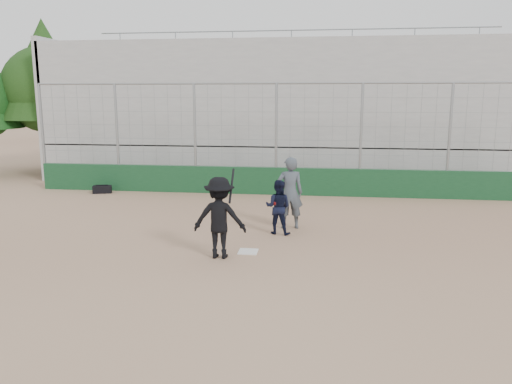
# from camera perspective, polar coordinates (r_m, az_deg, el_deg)

# --- Properties ---
(ground) EXTENTS (90.00, 90.00, 0.00)m
(ground) POSITION_cam_1_polar(r_m,az_deg,el_deg) (11.62, -0.90, -6.87)
(ground) COLOR #856048
(ground) RESTS_ON ground
(home_plate) EXTENTS (0.44, 0.44, 0.02)m
(home_plate) POSITION_cam_1_polar(r_m,az_deg,el_deg) (11.62, -0.90, -6.82)
(home_plate) COLOR white
(home_plate) RESTS_ON ground
(backstop) EXTENTS (18.10, 0.25, 4.04)m
(backstop) POSITION_cam_1_polar(r_m,az_deg,el_deg) (18.21, 2.29, 2.70)
(backstop) COLOR #133C20
(backstop) RESTS_ON ground
(bleachers) EXTENTS (20.25, 6.70, 6.98)m
(bleachers) POSITION_cam_1_polar(r_m,az_deg,el_deg) (22.97, 3.47, 9.30)
(bleachers) COLOR #A0A0A0
(bleachers) RESTS_ON ground
(tree_left) EXTENTS (4.48, 4.48, 7.00)m
(tree_left) POSITION_cam_1_polar(r_m,az_deg,el_deg) (25.33, -22.93, 11.95)
(tree_left) COLOR #362313
(tree_left) RESTS_ON ground
(batter_at_plate) EXTENTS (1.18, 0.78, 1.96)m
(batter_at_plate) POSITION_cam_1_polar(r_m,az_deg,el_deg) (11.05, -4.18, -2.94)
(batter_at_plate) COLOR black
(batter_at_plate) RESTS_ON ground
(catcher_crouched) EXTENTS (0.80, 0.69, 0.99)m
(catcher_crouched) POSITION_cam_1_polar(r_m,az_deg,el_deg) (12.99, 2.52, -2.72)
(catcher_crouched) COLOR black
(catcher_crouched) RESTS_ON ground
(umpire) EXTENTS (0.79, 0.60, 1.76)m
(umpire) POSITION_cam_1_polar(r_m,az_deg,el_deg) (13.52, 3.88, -0.51)
(umpire) COLOR #444D56
(umpire) RESTS_ON ground
(equipment_bag) EXTENTS (0.72, 0.45, 0.32)m
(equipment_bag) POSITION_cam_1_polar(r_m,az_deg,el_deg) (19.40, -17.17, 0.29)
(equipment_bag) COLOR black
(equipment_bag) RESTS_ON ground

